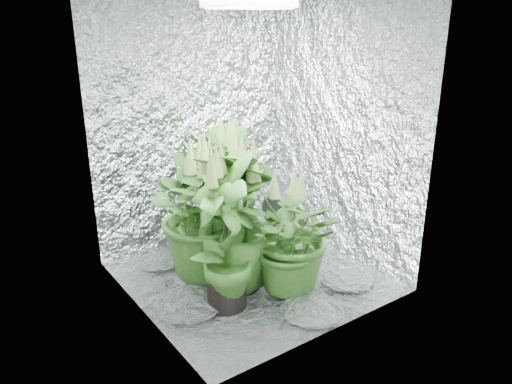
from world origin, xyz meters
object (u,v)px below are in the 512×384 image
object	(u,v)px
plant_d	(236,222)
plant_f	(225,235)
grow_lamp	(250,1)
plant_b	(205,204)
plant_e	(291,236)
plant_a	(206,211)
circulation_fan	(277,217)
plant_c	(228,185)

from	to	relation	value
plant_d	plant_f	world-z (taller)	plant_f
grow_lamp	plant_b	bearing A→B (deg)	102.65
grow_lamp	plant_e	size ratio (longest dim) A/B	0.58
plant_a	plant_b	size ratio (longest dim) A/B	1.08
plant_b	plant_f	size ratio (longest dim) A/B	0.90
circulation_fan	plant_c	bearing A→B (deg)	152.23
plant_a	plant_f	size ratio (longest dim) A/B	0.97
plant_d	plant_e	xyz separation A→B (m)	(0.24, -0.26, -0.06)
plant_e	plant_a	bearing A→B (deg)	121.68
plant_b	plant_d	world-z (taller)	plant_d
plant_c	plant_a	bearing A→B (deg)	-136.64
plant_d	plant_e	bearing A→B (deg)	-47.43
plant_f	circulation_fan	distance (m)	1.23
grow_lamp	plant_c	size ratio (longest dim) A/B	0.48
grow_lamp	plant_c	distance (m)	1.51
plant_d	plant_f	xyz separation A→B (m)	(-0.19, -0.17, 0.02)
plant_a	plant_d	distance (m)	0.27
plant_b	plant_f	distance (m)	0.71
plant_a	plant_d	bearing A→B (deg)	-72.72
plant_d	grow_lamp	bearing A→B (deg)	19.22
grow_lamp	plant_c	world-z (taller)	grow_lamp
circulation_fan	plant_f	bearing A→B (deg)	-152.18
grow_lamp	plant_a	world-z (taller)	grow_lamp
plant_d	circulation_fan	world-z (taller)	plant_d
grow_lamp	plant_c	xyz separation A→B (m)	(0.21, 0.62, -1.36)
plant_a	plant_b	distance (m)	0.27
plant_d	plant_c	bearing A→B (deg)	62.05
plant_a	plant_e	world-z (taller)	plant_a
plant_e	plant_f	xyz separation A→B (m)	(-0.43, 0.10, 0.09)
plant_a	plant_c	world-z (taller)	plant_c
plant_f	plant_e	bearing A→B (deg)	-12.53
plant_e	plant_f	size ratio (longest dim) A/B	0.82
grow_lamp	plant_c	bearing A→B (deg)	71.27
plant_a	plant_d	world-z (taller)	plant_d
plant_c	plant_e	xyz separation A→B (m)	(-0.12, -0.94, -0.06)
plant_c	circulation_fan	bearing A→B (deg)	-18.85
plant_b	plant_e	world-z (taller)	plant_b
plant_f	circulation_fan	bearing A→B (deg)	36.74
plant_d	plant_e	size ratio (longest dim) A/B	1.21
plant_d	circulation_fan	bearing A→B (deg)	35.46
plant_c	plant_f	xyz separation A→B (m)	(-0.55, -0.84, 0.03)
plant_b	plant_f	xyz separation A→B (m)	(-0.24, -0.66, 0.06)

